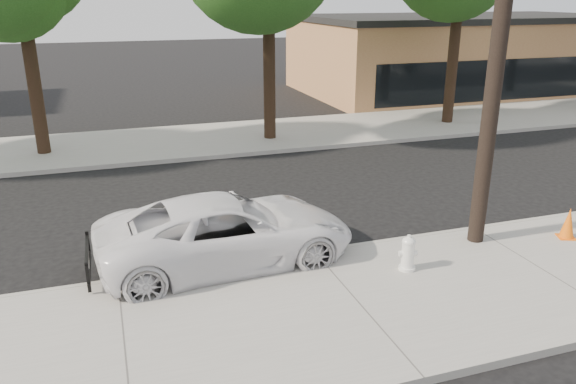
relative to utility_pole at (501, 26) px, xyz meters
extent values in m
plane|color=black|center=(-3.60, 2.70, -4.70)|extent=(120.00, 120.00, 0.00)
cube|color=gray|center=(-3.60, -1.60, -4.62)|extent=(90.00, 4.40, 0.15)
cube|color=gray|center=(-3.60, 11.20, -4.62)|extent=(90.00, 5.00, 0.15)
cube|color=#9E9B93|center=(-3.60, 0.60, -4.62)|extent=(90.00, 0.12, 0.16)
cube|color=#AB6C47|center=(12.40, 18.70, -2.70)|extent=(18.00, 10.00, 4.00)
cylinder|color=black|center=(0.00, 0.00, -0.05)|extent=(0.34, 0.34, 9.00)
cylinder|color=black|center=(-9.60, 10.90, -2.42)|extent=(0.44, 0.44, 4.25)
cylinder|color=black|center=(-1.60, 10.50, -2.17)|extent=(0.44, 0.44, 4.75)
cylinder|color=black|center=(6.40, 10.80, -2.35)|extent=(0.44, 0.44, 4.40)
imported|color=white|center=(-5.39, 0.90, -3.97)|extent=(5.35, 2.70, 1.45)
cylinder|color=white|center=(-2.15, -0.77, -4.52)|extent=(0.33, 0.33, 0.06)
cylinder|color=white|center=(-2.15, -0.77, -4.26)|extent=(0.25, 0.25, 0.58)
ellipsoid|color=white|center=(-2.15, -0.77, -3.95)|extent=(0.27, 0.27, 0.19)
cylinder|color=white|center=(-2.15, -0.77, -4.20)|extent=(0.37, 0.20, 0.12)
cylinder|color=white|center=(-2.15, -0.77, -4.20)|extent=(0.19, 0.22, 0.15)
cube|color=orange|center=(2.01, -0.53, -4.54)|extent=(0.47, 0.47, 0.02)
cone|color=orange|center=(2.01, -0.53, -4.20)|extent=(0.42, 0.42, 0.70)
camera|label=1|loc=(-7.53, -9.48, 0.59)|focal=35.00mm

